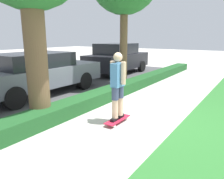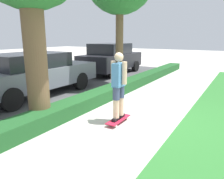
# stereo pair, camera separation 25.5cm
# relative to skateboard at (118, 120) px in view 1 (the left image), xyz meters

# --- Properties ---
(ground_plane) EXTENTS (60.00, 60.00, 0.00)m
(ground_plane) POSITION_rel_skateboard_xyz_m (0.48, -0.25, -0.07)
(ground_plane) COLOR #BCB7AD
(street_asphalt) EXTENTS (18.27, 5.00, 0.01)m
(street_asphalt) POSITION_rel_skateboard_xyz_m (0.48, 3.95, -0.07)
(street_asphalt) COLOR #474749
(street_asphalt) RESTS_ON ground_plane
(hedge_row) EXTENTS (18.27, 0.60, 0.35)m
(hedge_row) POSITION_rel_skateboard_xyz_m (0.48, 1.35, 0.10)
(hedge_row) COLOR #1E5123
(hedge_row) RESTS_ON ground_plane
(skateboard) EXTENTS (0.80, 0.24, 0.09)m
(skateboard) POSITION_rel_skateboard_xyz_m (0.00, 0.00, 0.00)
(skateboard) COLOR red
(skateboard) RESTS_ON ground_plane
(skater_person) EXTENTS (0.48, 0.40, 1.55)m
(skater_person) POSITION_rel_skateboard_xyz_m (0.00, -0.00, 0.84)
(skater_person) COLOR black
(skater_person) RESTS_ON skateboard
(parked_car_middle) EXTENTS (4.76, 1.96, 1.44)m
(parked_car_middle) POSITION_rel_skateboard_xyz_m (0.68, 3.78, 0.69)
(parked_car_middle) COLOR slate
(parked_car_middle) RESTS_ON ground_plane
(parked_car_rear) EXTENTS (4.22, 1.96, 1.62)m
(parked_car_rear) POSITION_rel_skateboard_xyz_m (6.00, 3.85, 0.75)
(parked_car_rear) COLOR black
(parked_car_rear) RESTS_ON ground_plane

